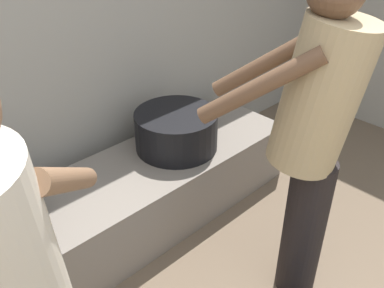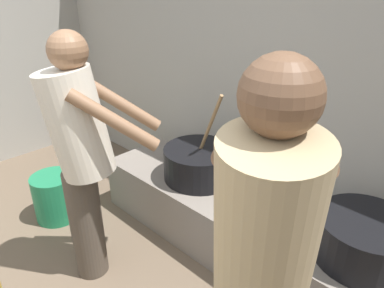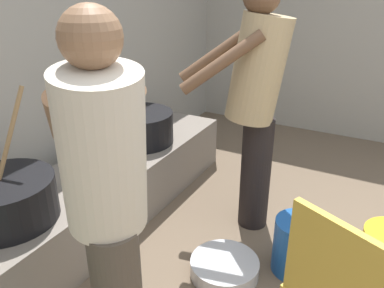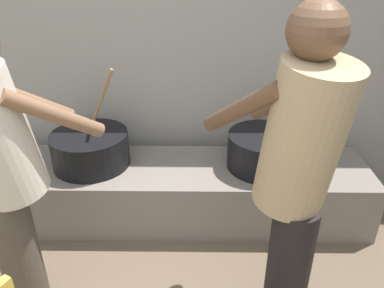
# 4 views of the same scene
# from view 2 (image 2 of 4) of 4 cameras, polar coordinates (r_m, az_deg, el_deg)

# --- Properties ---
(block_enclosure_rear) EXTENTS (5.72, 0.20, 2.36)m
(block_enclosure_rear) POSITION_cam_2_polar(r_m,az_deg,el_deg) (2.50, 17.41, 10.64)
(block_enclosure_rear) COLOR #9E998E
(block_enclosure_rear) RESTS_ON ground_plane
(hearth_ledge) EXTENTS (2.64, 0.60, 0.41)m
(hearth_ledge) POSITION_cam_2_polar(r_m,az_deg,el_deg) (2.47, 11.10, -14.47)
(hearth_ledge) COLOR slate
(hearth_ledge) RESTS_ON ground_plane
(cooking_pot_main) EXTENTS (0.52, 0.52, 0.69)m
(cooking_pot_main) POSITION_cam_2_polar(r_m,az_deg,el_deg) (2.60, 1.19, -3.06)
(cooking_pot_main) COLOR black
(cooking_pot_main) RESTS_ON hearth_ledge
(cooking_pot_secondary) EXTENTS (0.51, 0.51, 0.24)m
(cooking_pot_secondary) POSITION_cam_2_polar(r_m,az_deg,el_deg) (2.11, 25.93, -13.58)
(cooking_pot_secondary) COLOR black
(cooking_pot_secondary) RESTS_ON hearth_ledge
(cook_in_tan_shirt) EXTENTS (0.62, 0.74, 1.61)m
(cook_in_tan_shirt) POSITION_cam_2_polar(r_m,az_deg,el_deg) (1.20, 10.93, -19.98)
(cook_in_tan_shirt) COLOR black
(cook_in_tan_shirt) RESTS_ON ground_plane
(cook_in_cream_shirt) EXTENTS (0.67, 0.69, 1.53)m
(cook_in_cream_shirt) POSITION_cam_2_polar(r_m,az_deg,el_deg) (2.10, -17.30, -1.12)
(cook_in_cream_shirt) COLOR #4C4238
(cook_in_cream_shirt) RESTS_ON ground_plane
(bucket_green_plastic) EXTENTS (0.34, 0.34, 0.37)m
(bucket_green_plastic) POSITION_cam_2_polar(r_m,az_deg,el_deg) (3.05, -21.00, -7.87)
(bucket_green_plastic) COLOR #1E7A4C
(bucket_green_plastic) RESTS_ON ground_plane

